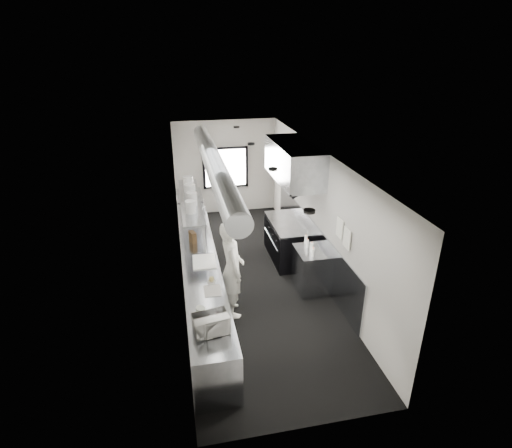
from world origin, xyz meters
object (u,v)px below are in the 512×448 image
exhaust_hood (294,162)px  prep_counter (201,276)px  far_work_table (190,210)px  plate_stack_b (192,199)px  deli_tub_a (201,311)px  plate_stack_c (190,192)px  pass_shelf (191,201)px  knife_block (193,237)px  deli_tub_b (200,310)px  plate_stack_d (188,184)px  small_plate (212,282)px  line_cook (232,269)px  squeeze_bottle_b (313,251)px  squeeze_bottle_e (306,239)px  microwave (211,324)px  bottle_station (312,270)px  squeeze_bottle_c (312,247)px  cutting_board (204,262)px  range (288,240)px  squeeze_bottle_a (313,253)px  squeeze_bottle_d (307,244)px  plate_stack_a (191,207)px

exhaust_hood → prep_counter: bearing=-151.9°
far_work_table → plate_stack_b: 2.85m
deli_tub_a → plate_stack_c: (0.07, 3.43, 0.79)m
pass_shelf → knife_block: pass_shelf is taller
deli_tub_b → plate_stack_d: (0.07, 3.95, 0.80)m
small_plate → line_cook: bearing=34.9°
squeeze_bottle_b → squeeze_bottle_e: bearing=86.6°
microwave → plate_stack_b: bearing=80.3°
bottle_station → far_work_table: (-2.30, 3.90, 0.00)m
prep_counter → squeeze_bottle_c: bearing=-6.1°
cutting_board → prep_counter: bearing=108.1°
deli_tub_a → cutting_board: bearing=83.5°
far_work_table → squeeze_bottle_c: 4.57m
exhaust_hood → bottle_station: (0.05, -1.40, -1.94)m
pass_shelf → deli_tub_b: pass_shelf is taller
exhaust_hood → squeeze_bottle_c: exhaust_hood is taller
range → deli_tub_a: 3.86m
microwave → knife_block: size_ratio=1.97×
small_plate → knife_block: knife_block is taller
deli_tub_b → squeeze_bottle_b: (2.36, 1.45, 0.04)m
knife_block → squeeze_bottle_a: (2.30, -1.14, -0.03)m
range → squeeze_bottle_c: size_ratio=8.06×
squeeze_bottle_e → line_cook: bearing=-153.8°
plate_stack_d → squeeze_bottle_a: size_ratio=2.11×
exhaust_hood → squeeze_bottle_e: (0.01, -1.06, -1.40)m
small_plate → squeeze_bottle_e: size_ratio=0.86×
small_plate → squeeze_bottle_e: 2.41m
knife_block → squeeze_bottle_c: (2.34, -0.93, -0.02)m
plate_stack_b → cutting_board: bearing=-85.8°
pass_shelf → squeeze_bottle_b: size_ratio=17.47×
exhaust_hood → range: (-0.06, 0.00, -1.92)m
plate_stack_b → squeeze_bottle_c: (2.28, -1.39, -0.72)m
squeeze_bottle_a → squeeze_bottle_e: size_ratio=0.91×
deli_tub_a → plate_stack_b: plate_stack_b is taller
plate_stack_d → squeeze_bottle_d: bearing=-43.2°
exhaust_hood → small_plate: size_ratio=13.84×
squeeze_bottle_c → plate_stack_a: bearing=157.7°
cutting_board → plate_stack_b: size_ratio=2.04×
far_work_table → squeeze_bottle_c: size_ratio=6.04×
deli_tub_a → range: bearing=53.1°
plate_stack_a → plate_stack_d: (0.02, 1.39, 0.05)m
small_plate → squeeze_bottle_d: size_ratio=0.89×
deli_tub_a → knife_block: knife_block is taller
far_work_table → squeeze_bottle_c: squeeze_bottle_c is taller
plate_stack_d → squeeze_bottle_b: (2.28, -2.50, -0.76)m
range → squeeze_bottle_a: squeeze_bottle_a is taller
range → knife_block: knife_block is taller
far_work_table → squeeze_bottle_c: bearing=-60.2°
far_work_table → plate_stack_a: plate_stack_a is taller
plate_stack_a → squeeze_bottle_e: plate_stack_a is taller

